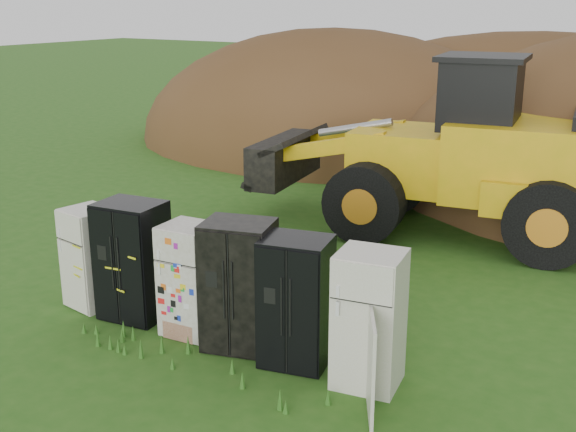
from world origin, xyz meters
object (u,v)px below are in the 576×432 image
fridge_black_right (296,302)px  fridge_leftmost (91,257)px  fridge_black_side (133,260)px  fridge_open_door (369,320)px  fridge_sticker (190,279)px  wheel_loader (431,145)px  fridge_dark_mid (239,285)px

fridge_black_right → fridge_leftmost: bearing=168.8°
fridge_leftmost → fridge_black_right: bearing=10.4°
fridge_black_side → fridge_open_door: 3.96m
fridge_sticker → fridge_black_right: fridge_black_right is taller
fridge_leftmost → wheel_loader: (3.13, 6.52, 1.04)m
fridge_black_side → fridge_open_door: (3.96, 0.04, -0.03)m
fridge_leftmost → fridge_black_side: fridge_black_side is taller
wheel_loader → fridge_leftmost: bearing=-124.3°
fridge_black_side → fridge_sticker: size_ratio=1.10×
fridge_open_door → wheel_loader: (-1.71, 6.45, 0.96)m
fridge_black_right → fridge_open_door: 1.07m
fridge_sticker → fridge_dark_mid: 0.86m
fridge_dark_mid → fridge_black_side: bearing=165.4°
fridge_black_side → fridge_open_door: bearing=-6.0°
fridge_black_side → fridge_black_right: bearing=-5.8°
fridge_sticker → fridge_dark_mid: bearing=-3.3°
fridge_dark_mid → fridge_sticker: bearing=165.3°
fridge_leftmost → fridge_dark_mid: 2.84m
fridge_black_side → fridge_dark_mid: fridge_dark_mid is taller
fridge_leftmost → fridge_black_side: 0.88m
fridge_black_side → fridge_open_door: fridge_black_side is taller
fridge_black_right → fridge_open_door: bearing=-12.3°
fridge_leftmost → fridge_dark_mid: bearing=10.7°
fridge_black_side → fridge_dark_mid: 1.96m
fridge_black_right → fridge_open_door: fridge_open_door is taller
fridge_black_right → fridge_open_door: (1.07, -0.00, 0.00)m
fridge_black_side → fridge_sticker: 1.11m
fridge_open_door → wheel_loader: 6.74m
fridge_black_right → wheel_loader: size_ratio=0.23×
fridge_black_right → fridge_open_door: size_ratio=1.00×
fridge_sticker → fridge_open_door: 2.86m
fridge_black_right → wheel_loader: (-0.63, 6.45, 0.96)m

